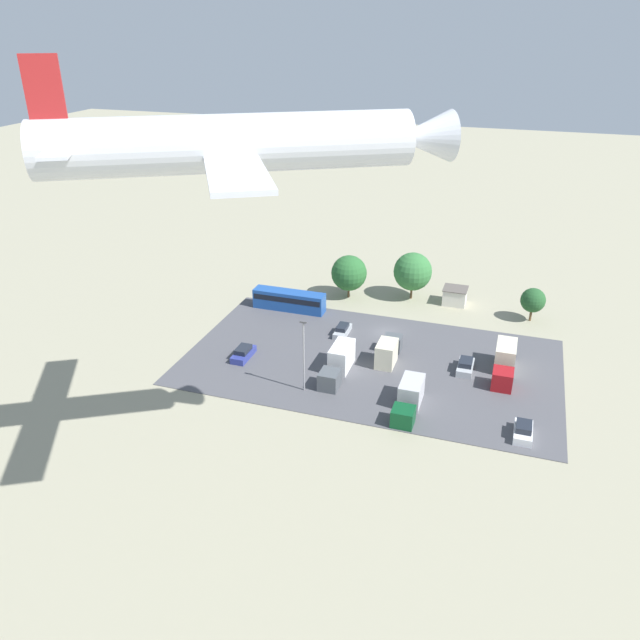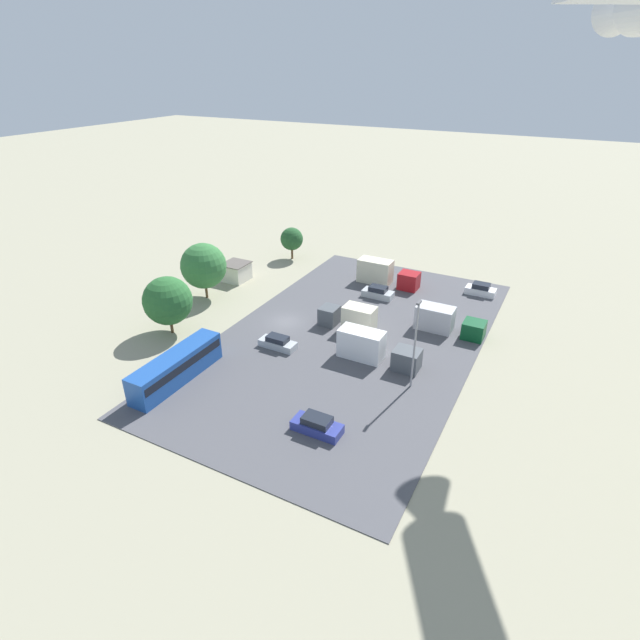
{
  "view_description": "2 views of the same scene",
  "coord_description": "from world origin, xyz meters",
  "views": [
    {
      "loc": [
        -16.58,
        81.37,
        42.26
      ],
      "look_at": [
        2.5,
        23.52,
        12.62
      ],
      "focal_mm": 35.0,
      "sensor_mm": 36.0,
      "label": 1
    },
    {
      "loc": [
        47.9,
        30.29,
        29.85
      ],
      "look_at": [
        3.78,
        6.94,
        3.75
      ],
      "focal_mm": 28.0,
      "sensor_mm": 36.0,
      "label": 2
    }
  ],
  "objects": [
    {
      "name": "light_pole_lot_centre",
      "position": [
        6.16,
        18.75,
        5.32
      ],
      "size": [
        0.9,
        0.28,
        9.62
      ],
      "color": "gray",
      "rests_on": "ground"
    },
    {
      "name": "parked_truck_3",
      "position": [
        -2.16,
        8.08,
        1.57
      ],
      "size": [
        2.42,
        7.14,
        3.26
      ],
      "rotation": [
        0.0,
        0.0,
        3.14
      ],
      "color": "#4C5156",
      "rests_on": "ground"
    },
    {
      "name": "parked_truck_0",
      "position": [
        -7.05,
        18.62,
        1.45
      ],
      "size": [
        2.56,
        8.39,
        3.0
      ],
      "color": "#0C4723",
      "rests_on": "ground"
    },
    {
      "name": "ground_plane",
      "position": [
        0.0,
        0.0,
        0.0
      ],
      "size": [
        400.0,
        400.0,
        0.0
      ],
      "primitive_type": "plane",
      "color": "gray"
    },
    {
      "name": "parked_car_2",
      "position": [
        5.94,
        2.52,
        0.69
      ],
      "size": [
        1.73,
        4.44,
        1.46
      ],
      "rotation": [
        0.0,
        0.0,
        3.14
      ],
      "color": "#ADB2B7",
      "rests_on": "ground"
    },
    {
      "name": "tree_near_shed",
      "position": [
        -20.29,
        -11.12,
        3.43
      ],
      "size": [
        3.76,
        3.76,
        5.32
      ],
      "color": "brown",
      "rests_on": "ground"
    },
    {
      "name": "parked_car_1",
      "position": [
        -20.25,
        20.17,
        0.77
      ],
      "size": [
        2.0,
        4.15,
        1.65
      ],
      "color": "silver",
      "rests_on": "ground"
    },
    {
      "name": "shed_building",
      "position": [
        -8.33,
        -13.88,
        1.37
      ],
      "size": [
        3.86,
        3.66,
        2.72
      ],
      "color": "silver",
      "rests_on": "ground"
    },
    {
      "name": "parked_car_3",
      "position": [
        -12.5,
        7.57,
        0.75
      ],
      "size": [
        1.98,
        4.35,
        1.62
      ],
      "rotation": [
        0.0,
        0.0,
        3.14
      ],
      "color": "#ADB2B7",
      "rests_on": "ground"
    },
    {
      "name": "parked_truck_2",
      "position": [
        -17.33,
        6.61,
        1.68
      ],
      "size": [
        2.55,
        9.2,
        3.5
      ],
      "color": "maroon",
      "rests_on": "ground"
    },
    {
      "name": "airplane",
      "position": [
        3.47,
        37.09,
        33.67
      ],
      "size": [
        29.81,
        23.96,
        8.57
      ],
      "rotation": [
        0.0,
        0.0,
        2.09
      ],
      "color": "silver"
    },
    {
      "name": "bus",
      "position": [
        16.47,
        -3.14,
        1.75
      ],
      "size": [
        11.59,
        2.55,
        3.1
      ],
      "rotation": [
        0.0,
        0.0,
        1.57
      ],
      "color": "#1E4C9E",
      "rests_on": "ground"
    },
    {
      "name": "tree_apron_mid",
      "position": [
        8.85,
        -11.0,
        4.31
      ],
      "size": [
        5.89,
        5.89,
        7.26
      ],
      "color": "brown",
      "rests_on": "ground"
    },
    {
      "name": "tree_apron_far",
      "position": [
        -1.19,
        -13.78,
        4.78
      ],
      "size": [
        6.28,
        6.28,
        7.92
      ],
      "color": "brown",
      "rests_on": "ground"
    },
    {
      "name": "parked_car_0",
      "position": [
        16.87,
        13.56,
        0.74
      ],
      "size": [
        1.95,
        4.6,
        1.59
      ],
      "color": "navy",
      "rests_on": "ground"
    },
    {
      "name": "parked_truck_1",
      "position": [
        3.31,
        13.41,
        1.6
      ],
      "size": [
        2.44,
        9.26,
        3.32
      ],
      "color": "#4C5156",
      "rests_on": "ground"
    },
    {
      "name": "parking_lot_surface",
      "position": [
        0.0,
        9.08,
        0.04
      ],
      "size": [
        49.95,
        28.97,
        0.08
      ],
      "color": "#4C4C51",
      "rests_on": "ground"
    }
  ]
}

